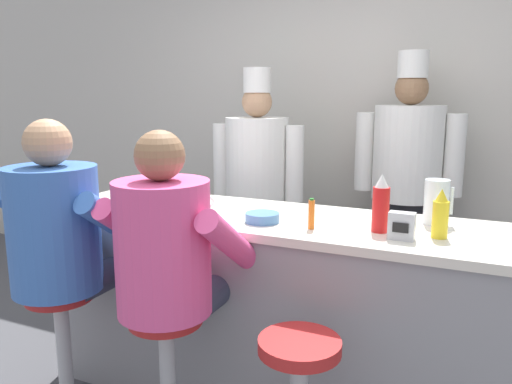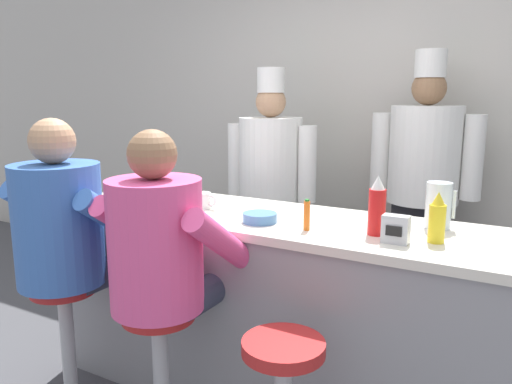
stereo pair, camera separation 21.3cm
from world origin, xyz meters
name	(u,v)px [view 1 (the left image)]	position (x,y,z in m)	size (l,w,h in m)	color
wall_back	(352,123)	(0.00, 1.97, 1.35)	(10.00, 0.06, 2.70)	beige
diner_counter	(269,307)	(0.00, 0.34, 0.49)	(2.35, 0.68, 0.97)	gray
ketchup_bottle_red	(381,205)	(0.56, 0.26, 1.09)	(0.07, 0.07, 0.26)	red
mustard_bottle_yellow	(440,215)	(0.80, 0.27, 1.07)	(0.07, 0.07, 0.21)	yellow
hot_sauce_bottle_orange	(311,214)	(0.27, 0.18, 1.04)	(0.03, 0.03, 0.14)	orange
water_pitcher_clear	(437,202)	(0.76, 0.51, 1.08)	(0.13, 0.11, 0.21)	silver
breakfast_plate	(145,205)	(-0.67, 0.23, 0.99)	(0.27, 0.27, 0.05)	white
cereal_bowl	(262,218)	(0.02, 0.20, 1.00)	(0.16, 0.16, 0.05)	#4C7FB7
coffee_mug_white	(200,202)	(-0.38, 0.31, 1.02)	(0.14, 0.09, 0.09)	white
napkin_dispenser_chrome	(402,226)	(0.66, 0.18, 1.03)	(0.11, 0.06, 0.11)	silver
diner_seated_blue	(61,236)	(-0.82, -0.21, 0.92)	(0.62, 0.62, 1.46)	#B2B5BA
diner_seated_pink	(168,256)	(-0.22, -0.21, 0.90)	(0.60, 0.59, 1.43)	#B2B5BA
cook_in_whites_near	(257,182)	(-0.49, 1.27, 0.96)	(0.68, 0.44, 1.74)	#232328
cook_in_whites_far	(407,176)	(0.48, 1.63, 1.02)	(0.72, 0.46, 1.85)	#232328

